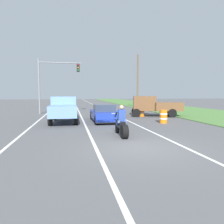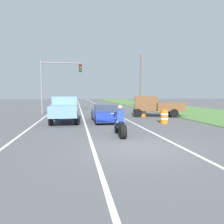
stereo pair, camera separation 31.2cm
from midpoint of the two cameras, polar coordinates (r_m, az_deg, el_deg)
The scene contains 13 objects.
ground_plane at distance 8.63m, azimuth 8.07°, elevation -9.72°, with size 160.00×160.00×0.00m, color #565659.
lane_stripe_left_solid at distance 28.15m, azimuth -15.68°, elevation 0.39°, with size 0.14×120.00×0.01m, color white.
lane_stripe_right_solid at distance 28.36m, azimuth -1.04°, elevation 0.61°, with size 0.14×120.00×0.01m, color white.
lane_stripe_centre_dashed at distance 28.02m, azimuth -8.33°, elevation 0.50°, with size 0.14×120.00×0.01m, color white.
grass_verge_right at distance 31.55m, azimuth 17.43°, elevation 0.87°, with size 10.00×120.00×0.06m, color #517F3D.
motorcycle_with_rider at distance 10.65m, azimuth 3.12°, elevation -3.60°, with size 0.70×2.21×1.62m.
sports_car_blue at distance 16.32m, azimuth -1.49°, elevation -0.46°, with size 1.84×4.30×1.37m.
pickup_truck_left_lane_light_blue at distance 16.34m, azimuth -12.48°, elevation 1.11°, with size 2.02×4.80×1.98m.
pickup_truck_right_shoulder_brown at distance 20.54m, azimuth 12.37°, elevation 1.89°, with size 5.14×3.14×1.98m.
traffic_light_mast_near at distance 23.77m, azimuth -15.15°, elevation 9.23°, with size 4.71×0.34×6.00m.
utility_pole_roadside at distance 31.76m, azimuth 8.20°, elevation 8.36°, with size 0.24×0.24×8.13m, color brown.
construction_barrel_nearest at distance 15.90m, azimuth 14.83°, elevation -1.22°, with size 0.58×0.58×1.00m.
construction_barrel_mid at distance 20.21m, azimuth 9.05°, elevation 0.18°, with size 0.58×0.58×1.00m.
Camera 2 is at (-2.46, -7.95, 2.19)m, focal length 32.99 mm.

